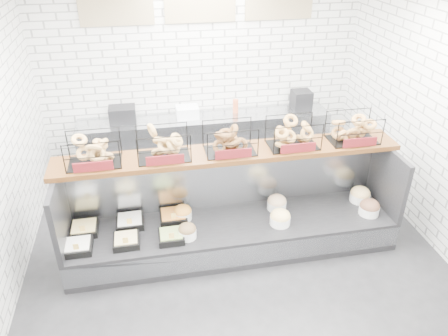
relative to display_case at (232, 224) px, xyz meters
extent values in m
plane|color=black|center=(0.01, -0.35, -0.33)|extent=(5.50, 5.50, 0.00)
cube|color=silver|center=(0.01, 2.40, 1.17)|extent=(5.00, 0.02, 3.00)
cube|color=white|center=(0.01, -0.35, 2.67)|extent=(5.00, 5.50, 0.02)
cube|color=tan|center=(-1.19, 2.37, 2.17)|extent=(1.05, 0.03, 0.42)
cube|color=tan|center=(0.01, 2.37, 2.17)|extent=(1.05, 0.03, 0.42)
cube|color=tan|center=(1.21, 2.37, 2.17)|extent=(1.05, 0.03, 0.42)
cube|color=black|center=(0.01, -0.05, -0.13)|extent=(4.00, 0.90, 0.40)
cube|color=#93969B|center=(0.01, -0.48, -0.11)|extent=(4.00, 0.03, 0.28)
cube|color=#93969B|center=(0.01, 0.36, 0.47)|extent=(4.00, 0.08, 0.80)
cube|color=black|center=(-1.96, -0.05, 0.47)|extent=(0.06, 0.90, 0.80)
cube|color=black|center=(1.98, -0.05, 0.47)|extent=(0.06, 0.90, 0.80)
cube|color=black|center=(-1.81, -0.24, 0.11)|extent=(0.31, 0.31, 0.08)
cube|color=silver|center=(-1.81, -0.24, 0.15)|extent=(0.26, 0.26, 0.04)
cube|color=#EFBC53|center=(-1.81, -0.34, 0.20)|extent=(0.06, 0.01, 0.08)
cube|color=black|center=(-1.76, 0.09, 0.11)|extent=(0.32, 0.32, 0.08)
cube|color=#F4D87C|center=(-1.76, 0.09, 0.15)|extent=(0.27, 0.27, 0.04)
cube|color=#EFBC53|center=(-1.76, -0.02, 0.20)|extent=(0.06, 0.01, 0.08)
cube|color=black|center=(-1.28, -0.23, 0.11)|extent=(0.30, 0.30, 0.08)
cube|color=#CDB97E|center=(-1.28, -0.23, 0.15)|extent=(0.25, 0.25, 0.04)
cube|color=#EFBC53|center=(-1.28, -0.33, 0.20)|extent=(0.06, 0.01, 0.08)
cube|color=black|center=(-1.23, 0.13, 0.11)|extent=(0.33, 0.33, 0.08)
cube|color=white|center=(-1.23, 0.13, 0.15)|extent=(0.28, 0.28, 0.04)
cube|color=#EFBC53|center=(-1.23, 0.01, 0.20)|extent=(0.06, 0.01, 0.08)
cube|color=black|center=(-0.77, -0.25, 0.11)|extent=(0.29, 0.29, 0.08)
cube|color=#7B944B|center=(-0.77, -0.25, 0.15)|extent=(0.25, 0.25, 0.04)
cube|color=#EFBC53|center=(-0.77, -0.35, 0.20)|extent=(0.06, 0.01, 0.08)
cube|color=black|center=(-0.71, 0.14, 0.11)|extent=(0.33, 0.33, 0.08)
cube|color=orange|center=(-0.71, 0.14, 0.15)|extent=(0.28, 0.28, 0.04)
cube|color=#EFBC53|center=(-0.71, 0.02, 0.20)|extent=(0.06, 0.01, 0.08)
cylinder|color=white|center=(-0.58, -0.24, 0.13)|extent=(0.21, 0.21, 0.11)
ellipsoid|color=brown|center=(-0.58, -0.24, 0.19)|extent=(0.21, 0.21, 0.15)
cylinder|color=white|center=(-0.59, 0.13, 0.13)|extent=(0.22, 0.22, 0.11)
ellipsoid|color=orange|center=(-0.59, 0.13, 0.19)|extent=(0.22, 0.22, 0.15)
cylinder|color=white|center=(0.56, -0.20, 0.13)|extent=(0.25, 0.25, 0.11)
ellipsoid|color=#E4C274|center=(0.56, -0.20, 0.19)|extent=(0.25, 0.25, 0.17)
cylinder|color=white|center=(0.61, 0.12, 0.13)|extent=(0.24, 0.24, 0.11)
ellipsoid|color=tan|center=(0.61, 0.12, 0.19)|extent=(0.24, 0.24, 0.17)
cylinder|color=white|center=(1.72, -0.21, 0.13)|extent=(0.25, 0.25, 0.11)
ellipsoid|color=brown|center=(1.72, -0.21, 0.19)|extent=(0.25, 0.25, 0.17)
cylinder|color=white|center=(1.74, 0.09, 0.13)|extent=(0.26, 0.26, 0.11)
ellipsoid|color=#EDC479|center=(1.74, 0.09, 0.19)|extent=(0.25, 0.25, 0.18)
cube|color=#3C200C|center=(0.01, 0.17, 0.90)|extent=(4.10, 0.50, 0.06)
cube|color=black|center=(-1.53, 0.17, 1.10)|extent=(0.60, 0.38, 0.34)
cube|color=#560F13|center=(-1.53, -0.03, 1.00)|extent=(0.42, 0.02, 0.11)
cube|color=black|center=(-0.76, 0.17, 1.10)|extent=(0.60, 0.38, 0.34)
cube|color=#560F13|center=(-0.76, -0.03, 1.00)|extent=(0.42, 0.02, 0.11)
cube|color=black|center=(0.01, 0.17, 1.10)|extent=(0.60, 0.38, 0.34)
cube|color=#560F13|center=(0.01, -0.03, 1.00)|extent=(0.42, 0.02, 0.11)
cube|color=black|center=(0.77, 0.17, 1.10)|extent=(0.60, 0.38, 0.34)
cube|color=#560F13|center=(0.77, -0.03, 1.00)|extent=(0.42, 0.02, 0.11)
cube|color=black|center=(1.54, 0.17, 1.10)|extent=(0.60, 0.38, 0.34)
cube|color=#560F13|center=(1.54, -0.03, 1.00)|extent=(0.42, 0.02, 0.11)
cube|color=#93969B|center=(0.01, 2.08, 0.12)|extent=(4.00, 0.60, 0.90)
cube|color=black|center=(-1.28, 2.13, 0.69)|extent=(0.40, 0.30, 0.24)
cube|color=silver|center=(-0.28, 2.11, 0.66)|extent=(0.35, 0.28, 0.18)
cylinder|color=#BA532E|center=(0.51, 2.16, 0.68)|extent=(0.09, 0.09, 0.22)
cube|color=black|center=(1.60, 2.13, 0.72)|extent=(0.30, 0.30, 0.30)
camera|label=1|loc=(-0.92, -4.27, 3.31)|focal=35.00mm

